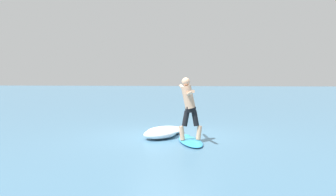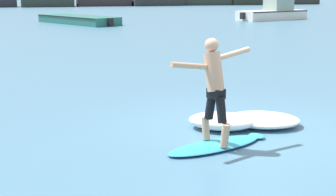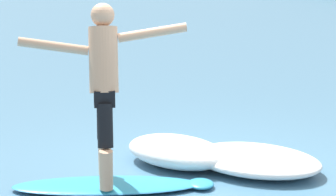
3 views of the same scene
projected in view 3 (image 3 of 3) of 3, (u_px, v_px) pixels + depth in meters
ground_plane at (207, 172)px, 8.37m from camera, size 200.00×200.00×0.00m
surfboard at (109, 185)px, 7.82m from camera, size 2.04×1.13×0.21m
surfer at (104, 78)px, 7.65m from camera, size 1.56×0.77×1.75m
wave_foam_at_tail at (177, 152)px, 8.59m from camera, size 1.46×1.28×0.31m
wave_foam_at_nose at (255, 160)px, 8.41m from camera, size 1.73×1.49×0.23m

